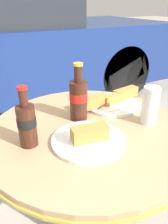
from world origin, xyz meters
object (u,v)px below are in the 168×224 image
object	(u,v)px
drinking_glass	(150,107)
cola_bottle_left	(78,98)
bistro_table	(88,164)
lunch_plate_far	(111,101)
lunch_plate_near	(89,138)
cola_bottle_right	(27,123)

from	to	relation	value
drinking_glass	cola_bottle_left	bearing A→B (deg)	144.79
bistro_table	lunch_plate_far	size ratio (longest dim) A/B	2.42
bistro_table	lunch_plate_near	world-z (taller)	lunch_plate_near
cola_bottle_left	lunch_plate_near	bearing A→B (deg)	-104.94
cola_bottle_right	bistro_table	bearing A→B (deg)	0.15
cola_bottle_left	lunch_plate_far	distance (m)	0.21
drinking_glass	lunch_plate_far	world-z (taller)	drinking_glass
cola_bottle_left	drinking_glass	distance (m)	0.28
cola_bottle_left	lunch_plate_near	size ratio (longest dim) A/B	0.90
drinking_glass	lunch_plate_near	size ratio (longest dim) A/B	0.58
cola_bottle_left	lunch_plate_far	size ratio (longest dim) A/B	0.71
lunch_plate_far	bistro_table	bearing A→B (deg)	-146.34
bistro_table	cola_bottle_left	bearing A→B (deg)	91.18
lunch_plate_near	lunch_plate_far	bearing A→B (deg)	41.62
lunch_plate_near	lunch_plate_far	distance (m)	0.32
bistro_table	cola_bottle_right	xyz separation A→B (m)	(-0.23, -0.00, 0.26)
cola_bottle_right	drinking_glass	world-z (taller)	cola_bottle_right
drinking_glass	lunch_plate_near	bearing A→B (deg)	-178.25
drinking_glass	lunch_plate_far	xyz separation A→B (m)	(-0.04, 0.20, -0.05)
bistro_table	cola_bottle_left	size ratio (longest dim) A/B	3.41
drinking_glass	bistro_table	bearing A→B (deg)	161.47
drinking_glass	lunch_plate_near	world-z (taller)	drinking_glass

